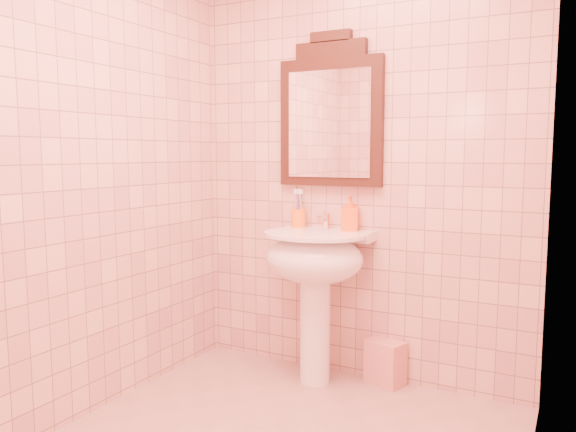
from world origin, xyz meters
The scene contains 7 objects.
back_wall centered at (0.00, 1.10, 1.25)m, with size 2.00×0.02×2.50m, color beige.
pedestal_sink centered at (-0.16, 0.87, 0.66)m, with size 0.58×0.58×0.86m.
faucet centered at (-0.16, 1.01, 0.92)m, with size 0.04×0.16×0.11m.
mirror centered at (-0.16, 1.07, 1.52)m, with size 0.63×0.06×0.87m.
toothbrush_cup centered at (-0.35, 1.04, 0.92)m, with size 0.09×0.09×0.20m.
soap_dispenser centered at (-0.02, 1.03, 0.96)m, with size 0.09×0.09×0.20m, color #FF5815.
towel centered at (0.20, 1.04, 0.12)m, with size 0.20×0.14×0.25m, color #DBA181.
Camera 1 is at (1.14, -1.92, 1.30)m, focal length 35.00 mm.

